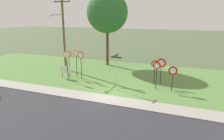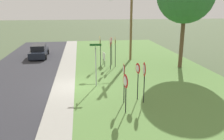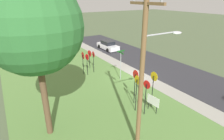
% 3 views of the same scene
% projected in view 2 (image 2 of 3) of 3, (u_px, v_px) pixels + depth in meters
% --- Properties ---
extents(ground_plane, '(160.00, 160.00, 0.00)m').
position_uv_depth(ground_plane, '(75.00, 87.00, 16.69)').
color(ground_plane, '#4C5B3D').
extents(road_asphalt, '(44.00, 6.40, 0.01)m').
position_uv_depth(road_asphalt, '(5.00, 90.00, 16.06)').
color(road_asphalt, '#2D2D33').
rests_on(road_asphalt, ground_plane).
extents(sidewalk_strip, '(44.00, 1.60, 0.06)m').
position_uv_depth(sidewalk_strip, '(63.00, 87.00, 16.57)').
color(sidewalk_strip, '#99968C').
rests_on(sidewalk_strip, ground_plane).
extents(grass_median, '(44.00, 12.00, 0.04)m').
position_uv_depth(grass_median, '(155.00, 83.00, 17.47)').
color(grass_median, '#567F3D').
rests_on(grass_median, ground_plane).
extents(stop_sign_near_left, '(0.70, 0.10, 2.88)m').
position_uv_depth(stop_sign_near_left, '(100.00, 45.00, 21.50)').
color(stop_sign_near_left, black).
rests_on(stop_sign_near_left, grass_median).
extents(stop_sign_near_right, '(0.73, 0.11, 2.80)m').
position_uv_depth(stop_sign_near_right, '(110.00, 47.00, 20.57)').
color(stop_sign_near_right, black).
rests_on(stop_sign_near_right, grass_median).
extents(stop_sign_far_left, '(0.61, 0.11, 2.67)m').
position_uv_depth(stop_sign_far_left, '(111.00, 46.00, 22.17)').
color(stop_sign_far_left, black).
rests_on(stop_sign_far_left, grass_median).
extents(stop_sign_far_center, '(0.66, 0.12, 2.83)m').
position_uv_depth(stop_sign_far_center, '(115.00, 46.00, 21.49)').
color(stop_sign_far_center, black).
rests_on(stop_sign_far_center, grass_median).
extents(yield_sign_near_left, '(0.64, 0.15, 2.33)m').
position_uv_depth(yield_sign_near_left, '(138.00, 73.00, 13.95)').
color(yield_sign_near_left, black).
rests_on(yield_sign_near_left, grass_median).
extents(yield_sign_near_right, '(0.75, 0.14, 2.18)m').
position_uv_depth(yield_sign_near_right, '(125.00, 85.00, 12.22)').
color(yield_sign_near_right, black).
rests_on(yield_sign_near_right, grass_median).
extents(yield_sign_far_left, '(0.66, 0.11, 2.40)m').
position_uv_depth(yield_sign_far_left, '(124.00, 74.00, 13.50)').
color(yield_sign_far_left, black).
rests_on(yield_sign_far_left, grass_median).
extents(yield_sign_far_right, '(0.83, 0.12, 2.49)m').
position_uv_depth(yield_sign_far_right, '(144.00, 73.00, 13.43)').
color(yield_sign_far_right, black).
rests_on(yield_sign_far_right, grass_median).
extents(street_name_post, '(0.96, 0.82, 3.08)m').
position_uv_depth(street_name_post, '(96.00, 61.00, 16.33)').
color(street_name_post, '#9EA0A8').
rests_on(street_name_post, grass_median).
extents(utility_pole, '(2.10, 2.57, 8.69)m').
position_uv_depth(utility_pole, '(130.00, 15.00, 23.63)').
color(utility_pole, brown).
rests_on(utility_pole, grass_median).
extents(notice_board, '(1.10, 0.12, 1.25)m').
position_uv_depth(notice_board, '(104.00, 57.00, 22.38)').
color(notice_board, black).
rests_on(notice_board, grass_median).
extents(parked_hatchback_near, '(4.71, 2.03, 1.39)m').
position_uv_depth(parked_hatchback_near, '(39.00, 51.00, 26.19)').
color(parked_hatchback_near, black).
rests_on(parked_hatchback_near, road_asphalt).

